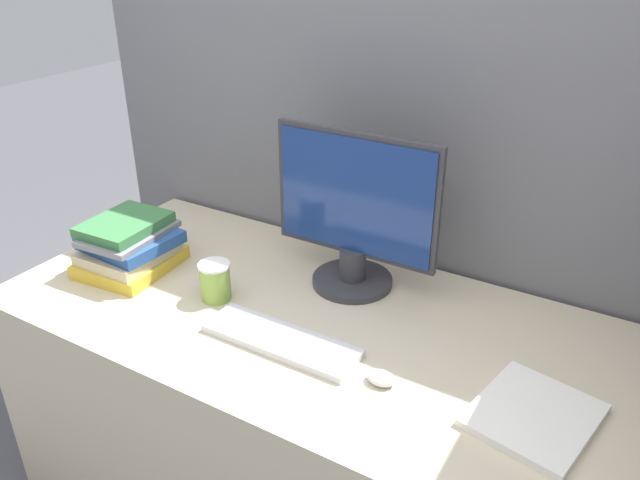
{
  "coord_description": "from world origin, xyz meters",
  "views": [
    {
      "loc": [
        0.73,
        -0.77,
        1.68
      ],
      "look_at": [
        0.01,
        0.44,
        0.95
      ],
      "focal_mm": 35.0,
      "sensor_mm": 36.0,
      "label": 1
    }
  ],
  "objects_px": {
    "keyboard": "(281,340)",
    "book_stack": "(129,246)",
    "mouse": "(381,378)",
    "coffee_cup": "(215,281)",
    "monitor": "(354,220)"
  },
  "relations": [
    {
      "from": "mouse",
      "to": "book_stack",
      "type": "distance_m",
      "value": 0.88
    },
    {
      "from": "keyboard",
      "to": "mouse",
      "type": "distance_m",
      "value": 0.28
    },
    {
      "from": "monitor",
      "to": "coffee_cup",
      "type": "height_order",
      "value": "monitor"
    },
    {
      "from": "monitor",
      "to": "coffee_cup",
      "type": "distance_m",
      "value": 0.42
    },
    {
      "from": "mouse",
      "to": "book_stack",
      "type": "height_order",
      "value": "book_stack"
    },
    {
      "from": "coffee_cup",
      "to": "mouse",
      "type": "bearing_deg",
      "value": -9.25
    },
    {
      "from": "coffee_cup",
      "to": "book_stack",
      "type": "relative_size",
      "value": 0.38
    },
    {
      "from": "keyboard",
      "to": "mouse",
      "type": "xyz_separation_m",
      "value": [
        0.28,
        -0.01,
        0.0
      ]
    },
    {
      "from": "book_stack",
      "to": "mouse",
      "type": "bearing_deg",
      "value": -6.0
    },
    {
      "from": "monitor",
      "to": "book_stack",
      "type": "height_order",
      "value": "monitor"
    },
    {
      "from": "keyboard",
      "to": "book_stack",
      "type": "height_order",
      "value": "book_stack"
    },
    {
      "from": "monitor",
      "to": "coffee_cup",
      "type": "relative_size",
      "value": 4.43
    },
    {
      "from": "mouse",
      "to": "coffee_cup",
      "type": "distance_m",
      "value": 0.56
    },
    {
      "from": "keyboard",
      "to": "monitor",
      "type": "bearing_deg",
      "value": 87.41
    },
    {
      "from": "keyboard",
      "to": "book_stack",
      "type": "bearing_deg",
      "value": 171.9
    }
  ]
}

